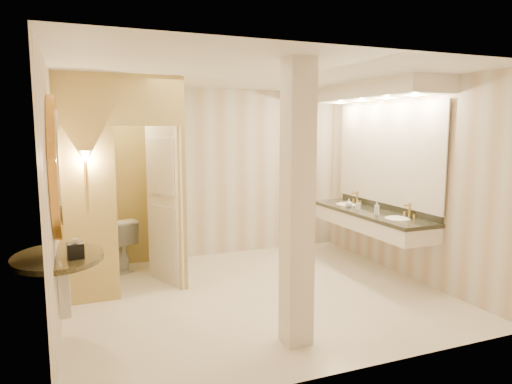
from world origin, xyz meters
TOP-DOWN VIEW (x-y plane):
  - floor at (0.00, 0.00)m, footprint 4.50×4.50m
  - ceiling at (0.00, 0.00)m, footprint 4.50×4.50m
  - wall_back at (0.00, 2.00)m, footprint 4.50×0.02m
  - wall_front at (0.00, -2.00)m, footprint 4.50×0.02m
  - wall_left at (-2.25, 0.00)m, footprint 0.02×4.00m
  - wall_right at (2.25, 0.00)m, footprint 0.02×4.00m
  - toilet_closet at (-1.12, 0.97)m, footprint 1.50×1.55m
  - wall_sconce at (-1.93, 0.43)m, footprint 0.14×0.14m
  - vanity at (1.98, 0.40)m, footprint 0.75×2.50m
  - console_shelf at (-2.21, -0.51)m, footprint 1.04×1.04m
  - pillar at (-0.12, -1.34)m, footprint 0.26×0.26m
  - tissue_box at (-2.07, -0.69)m, footprint 0.16×0.16m
  - toilet at (-1.55, 1.75)m, footprint 0.66×0.86m
  - soap_bottle_a at (1.84, 0.54)m, footprint 0.08×0.08m
  - soap_bottle_b at (1.82, 0.76)m, footprint 0.14×0.14m
  - soap_bottle_c at (1.83, 0.07)m, footprint 0.10×0.10m

SIDE VIEW (x-z plane):
  - floor at x=0.00m, z-range 0.00..0.00m
  - toilet at x=-1.55m, z-range 0.00..0.78m
  - soap_bottle_b at x=1.82m, z-range 0.88..1.01m
  - soap_bottle_a at x=1.84m, z-range 0.88..1.01m
  - tissue_box at x=-2.07m, z-range 0.88..1.02m
  - soap_bottle_c at x=1.83m, z-range 0.88..1.07m
  - console_shelf at x=-2.21m, z-range 0.36..2.33m
  - wall_back at x=0.00m, z-range 0.00..2.70m
  - wall_front at x=0.00m, z-range 0.00..2.70m
  - wall_left at x=-2.25m, z-range 0.00..2.70m
  - wall_right at x=2.25m, z-range 0.00..2.70m
  - pillar at x=-0.12m, z-range 0.00..2.70m
  - toilet_closet at x=-1.12m, z-range 0.04..2.74m
  - vanity at x=1.98m, z-range 0.58..2.67m
  - wall_sconce at x=-1.93m, z-range 1.52..1.94m
  - ceiling at x=0.00m, z-range 2.70..2.70m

